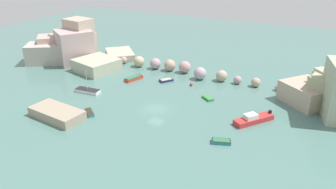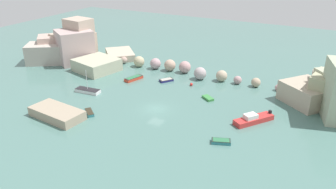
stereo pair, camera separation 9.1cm
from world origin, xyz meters
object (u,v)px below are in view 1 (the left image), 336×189
Objects in this scene: moored_boat_1 at (253,119)px; moored_boat_2 at (88,91)px; channel_buoy at (191,84)px; moored_boat_6 at (221,141)px; moored_boat_4 at (208,98)px; moored_boat_5 at (166,80)px; stone_dock at (57,113)px; moored_boat_3 at (134,78)px; moored_boat_0 at (89,113)px.

moored_boat_2 is at bearing -48.85° from moored_boat_1.
moored_boat_6 is (12.58, -17.90, -0.03)m from channel_buoy.
moored_boat_1 is 8.71m from moored_boat_6.
moored_boat_2 reaches higher than moored_boat_4.
moored_boat_4 is 0.85× the size of moored_boat_5.
moored_boat_4 is at bearing 43.21° from stone_dock.
moored_boat_3 is (-27.33, 6.96, -0.22)m from moored_boat_1.
moored_boat_2 is 16.35m from moored_boat_5.
stone_dock is 1.84× the size of moored_boat_2.
moored_boat_5 reaches higher than moored_boat_4.
moored_boat_6 is (22.87, 1.54, 0.01)m from moored_boat_0.
moored_boat_1 is (29.29, 13.33, -0.21)m from stone_dock.
moored_boat_5 is at bearing -52.01° from moored_boat_3.
moored_boat_2 is (-6.25, 7.08, 0.10)m from moored_boat_0.
moored_boat_1 is 31.77m from moored_boat_2.
moored_boat_2 reaches higher than moored_boat_6.
moored_boat_3 reaches higher than moored_boat_6.
stone_dock reaches higher than channel_buoy.
moored_boat_1 is at bearing -87.10° from moored_boat_3.
moored_boat_0 is 9.45m from moored_boat_2.
moored_boat_1 reaches higher than stone_dock.
moored_boat_3 is at bearing -33.99° from moored_boat_5.
stone_dock is 26.83m from moored_boat_4.
channel_buoy is at bearing 32.25° from moored_boat_2.
stone_dock is at bearing -81.92° from moored_boat_2.
moored_boat_1 reaches higher than moored_boat_6.
moored_boat_4 is at bearing -40.19° from channel_buoy.
moored_boat_5 is (-11.07, 4.41, 0.04)m from moored_boat_4.
moored_boat_6 is at bearing -24.84° from moored_boat_4.
moored_boat_0 is at bearing 163.58° from moored_boat_6.
channel_buoy reaches higher than moored_boat_5.
stone_dock is 26.94m from channel_buoy.
moored_boat_5 is at bearing -78.30° from moored_boat_1.
channel_buoy reaches higher than moored_boat_0.
moored_boat_1 is at bearing 0.51° from moored_boat_2.
stone_dock reaches higher than moored_boat_5.
moored_boat_6 is (29.12, -5.54, -0.08)m from moored_boat_2.
moored_boat_2 is at bearing -6.36° from moored_boat_5.
moored_boat_1 is (15.10, -9.57, 0.25)m from channel_buoy.
moored_boat_1 is at bearing 9.45° from moored_boat_4.
stone_dock is 20.39m from moored_boat_3.
moored_boat_3 is at bearing 128.09° from moored_boat_6.
moored_boat_0 is at bearing -53.06° from moored_boat_2.
channel_buoy is 0.23× the size of moored_boat_4.
moored_boat_2 is at bearing 102.61° from stone_dock.
moored_boat_3 is 1.42× the size of moored_boat_5.
stone_dock is 24.31m from moored_boat_5.
moored_boat_0 is at bearing -99.61° from moored_boat_4.
channel_buoy reaches higher than moored_boat_6.
moored_boat_4 is (19.55, 18.37, -0.56)m from stone_dock.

